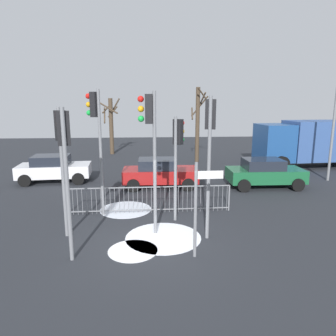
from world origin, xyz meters
The scene contains 19 objects.
ground_plane centered at (0.00, 0.00, 0.00)m, with size 60.00×60.00×0.00m, color #26282D.
traffic_light_rear_left centered at (1.05, 1.99, 2.80)m, with size 0.45×0.48×3.82m.
traffic_light_rear_right centered at (-2.67, 0.59, 3.06)m, with size 0.39×0.54×4.17m.
traffic_light_mid_left centered at (-2.23, -0.77, 3.07)m, with size 0.36×0.56×4.19m.
traffic_light_mid_right centered at (1.87, 0.38, 3.29)m, with size 0.36×0.56×4.49m.
traffic_light_foreground_left centered at (0.04, 0.74, 3.40)m, with size 0.57×0.34×4.65m.
traffic_light_foreground_right centered at (-1.91, 2.65, 3.49)m, with size 0.54×0.39×4.77m.
direction_sign_post centered at (1.31, -0.97, 1.54)m, with size 0.79×0.09×2.73m.
pedestrian_guard_railing centered at (0.00, 2.73, 0.55)m, with size 6.50×0.14×1.07m.
car_white_far centered at (-5.15, 8.06, 0.77)m, with size 3.91×2.14×1.47m.
car_green_trailing centered at (5.97, 6.15, 0.77)m, with size 3.82×1.96×1.47m.
car_red_mid centered at (0.59, 6.56, 0.77)m, with size 3.83×1.98×1.47m.
delivery_truck centered at (10.92, 10.97, 1.74)m, with size 7.21×3.16×3.10m.
street_lamp centered at (10.08, 7.27, 4.10)m, with size 0.36×0.36×6.69m.
bare_tree_left centered at (-2.97, 17.40, 2.54)m, with size 1.67×1.70×4.63m.
bare_tree_centre centered at (3.67, 13.42, 2.86)m, with size 1.50×1.86×5.35m.
snow_patch_kerb centered at (0.42, 0.35, 0.01)m, with size 2.46×2.46×0.01m, color white.
snow_patch_island centered at (-0.96, 3.15, 0.01)m, with size 2.09×2.09×0.01m, color silver.
snow_patch_verge centered at (-0.53, -0.51, 0.01)m, with size 1.47×1.47×0.01m, color white.
Camera 1 is at (-0.10, -9.08, 4.30)m, focal length 33.42 mm.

